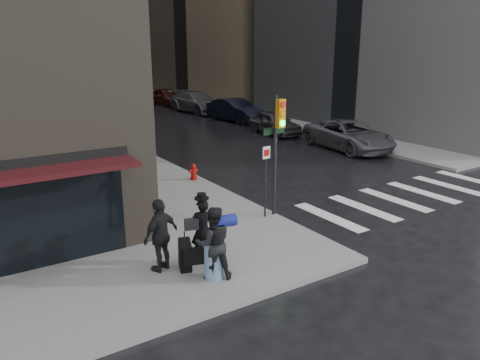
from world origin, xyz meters
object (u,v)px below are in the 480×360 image
at_px(man_overcoat, 199,235).
at_px(fire_hydrant, 194,172).
at_px(man_jeans, 213,243).
at_px(parked_car_4, 167,97).
at_px(man_greycoat, 161,235).
at_px(parked_car_3, 197,102).
at_px(traffic_light, 276,140).
at_px(parked_car_1, 275,123).
at_px(parked_car_2, 235,110).
at_px(parked_car_0, 349,135).

height_order(man_overcoat, fire_hydrant, man_overcoat).
distance_m(man_jeans, parked_car_4, 33.77).
bearing_deg(fire_hydrant, man_jeans, -114.45).
relative_size(man_greycoat, parked_car_4, 0.40).
bearing_deg(parked_car_3, man_jeans, -122.88).
bearing_deg(man_greycoat, parked_car_4, -136.60).
relative_size(man_jeans, traffic_light, 0.47).
bearing_deg(parked_car_1, man_jeans, -127.87).
height_order(parked_car_2, parked_car_3, parked_car_3).
distance_m(parked_car_0, parked_car_2, 11.20).
xyz_separation_m(man_greycoat, parked_car_1, (13.49, 13.31, -0.34)).
bearing_deg(parked_car_0, parked_car_4, 96.39).
height_order(man_overcoat, traffic_light, traffic_light).
height_order(man_greycoat, parked_car_4, man_greycoat).
xyz_separation_m(parked_car_1, parked_car_4, (0.38, 16.80, 0.06)).
bearing_deg(traffic_light, man_jeans, -151.17).
relative_size(parked_car_0, parked_car_1, 1.31).
bearing_deg(man_overcoat, fire_hydrant, -97.49).
height_order(man_greycoat, parked_car_2, man_greycoat).
distance_m(man_overcoat, parked_car_4, 32.94).
xyz_separation_m(traffic_light, parked_car_2, (9.53, 17.38, -1.79)).
xyz_separation_m(man_overcoat, fire_hydrant, (3.37, 6.74, -0.47)).
relative_size(parked_car_0, parked_car_2, 1.12).
bearing_deg(man_jeans, fire_hydrant, -95.74).
bearing_deg(traffic_light, parked_car_2, 55.63).
xyz_separation_m(parked_car_2, parked_car_4, (-0.24, 11.20, -0.04)).
height_order(parked_car_0, parked_car_2, parked_car_2).
bearing_deg(fire_hydrant, man_greycoat, -123.17).
bearing_deg(man_greycoat, parked_car_2, -148.59).
bearing_deg(man_overcoat, parked_car_2, -105.58).
height_order(man_overcoat, parked_car_0, man_overcoat).
height_order(man_jeans, fire_hydrant, man_jeans).
xyz_separation_m(man_greycoat, parked_car_3, (13.98, 24.51, -0.22)).
bearing_deg(parked_car_0, parked_car_2, 95.93).
xyz_separation_m(fire_hydrant, parked_car_4, (9.57, 23.55, 0.33)).
xyz_separation_m(man_greycoat, fire_hydrant, (4.29, 6.57, -0.61)).
relative_size(man_greycoat, traffic_light, 0.48).
bearing_deg(parked_car_1, man_overcoat, -129.44).
bearing_deg(parked_car_0, parked_car_1, 102.55).
distance_m(parked_car_0, parked_car_4, 22.40).
bearing_deg(man_greycoat, parked_car_3, -141.57).
bearing_deg(parked_car_4, man_overcoat, -118.32).
xyz_separation_m(parked_car_1, parked_car_3, (0.49, 11.20, 0.12)).
bearing_deg(parked_car_4, man_greycoat, -119.91).
height_order(man_overcoat, parked_car_1, man_overcoat).
bearing_deg(man_overcoat, parked_car_1, -113.91).
bearing_deg(parked_car_3, man_greycoat, -125.36).
distance_m(traffic_light, parked_car_3, 24.89).
bearing_deg(traffic_light, fire_hydrant, 87.62).
xyz_separation_m(fire_hydrant, parked_car_3, (9.68, 17.95, 0.40)).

